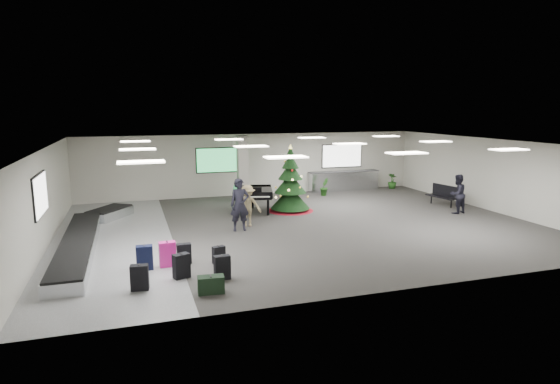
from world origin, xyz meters
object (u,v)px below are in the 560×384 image
object	(u,v)px
traveler_a	(240,205)
potted_plant_right	(392,181)
pink_suitcase	(167,254)
potted_plant_left	(324,187)
christmas_tree	(290,188)
traveler_b	(248,206)
service_counter	(344,181)
grand_piano	(252,193)
traveler_bench	(457,194)
baggage_carousel	(86,237)
bench	(443,194)

from	to	relation	value
traveler_a	potted_plant_right	world-z (taller)	traveler_a
pink_suitcase	potted_plant_left	size ratio (longest dim) A/B	0.83
christmas_tree	potted_plant_left	size ratio (longest dim) A/B	3.25
traveler_b	potted_plant_left	distance (m)	7.37
service_counter	traveler_b	bearing A→B (deg)	-138.96
grand_piano	traveler_b	world-z (taller)	traveler_b
grand_piano	traveler_bench	size ratio (longest dim) A/B	1.46
baggage_carousel	bench	distance (m)	15.59
grand_piano	traveler_a	size ratio (longest dim) A/B	1.27
baggage_carousel	traveler_b	size ratio (longest dim) A/B	6.03
christmas_tree	grand_piano	distance (m)	1.70
bench	christmas_tree	bearing A→B (deg)	160.55
traveler_a	potted_plant_right	xyz separation A→B (m)	(10.38, 6.41, -0.55)
baggage_carousel	traveler_a	xyz separation A→B (m)	(5.37, 0.03, 0.77)
pink_suitcase	traveler_bench	xyz separation A→B (m)	(12.55, 3.23, 0.49)
grand_piano	bench	bearing A→B (deg)	5.37
baggage_carousel	potted_plant_right	bearing A→B (deg)	22.23
pink_suitcase	traveler_a	xyz separation A→B (m)	(2.92, 3.31, 0.62)
traveler_bench	potted_plant_left	bearing A→B (deg)	-69.04
service_counter	bench	bearing A→B (deg)	-62.78
service_counter	traveler_a	size ratio (longest dim) A/B	2.06
baggage_carousel	traveler_b	xyz separation A→B (m)	(5.82, 0.62, 0.59)
pink_suitcase	bench	size ratio (longest dim) A/B	0.48
christmas_tree	traveler_a	xyz separation A→B (m)	(-2.92, -2.68, -0.03)
service_counter	christmas_tree	size ratio (longest dim) A/B	1.37
baggage_carousel	grand_piano	distance (m)	7.26
christmas_tree	traveler_b	size ratio (longest dim) A/B	1.84
grand_piano	potted_plant_left	bearing A→B (deg)	44.84
grand_piano	potted_plant_right	size ratio (longest dim) A/B	2.86
traveler_a	service_counter	bearing A→B (deg)	45.22
bench	traveler_b	distance (m)	9.74
traveler_bench	potted_plant_left	size ratio (longest dim) A/B	1.88
traveler_b	potted_plant_right	xyz separation A→B (m)	(9.93, 5.82, -0.37)
pink_suitcase	grand_piano	world-z (taller)	grand_piano
pink_suitcase	grand_piano	bearing A→B (deg)	53.73
potted_plant_left	christmas_tree	bearing A→B (deg)	-134.70
traveler_b	christmas_tree	bearing A→B (deg)	54.27
pink_suitcase	potted_plant_left	distance (m)	12.49
service_counter	grand_piano	distance (m)	7.31
potted_plant_left	service_counter	bearing A→B (deg)	33.49
bench	potted_plant_right	bearing A→B (deg)	76.88
traveler_a	potted_plant_left	distance (m)	8.10
service_counter	traveler_a	xyz separation A→B (m)	(-7.47, -6.70, 0.44)
christmas_tree	grand_piano	world-z (taller)	christmas_tree
potted_plant_right	traveler_bench	bearing A→B (deg)	-96.58
bench	traveler_b	xyz separation A→B (m)	(-9.69, -0.93, 0.26)
service_counter	bench	distance (m)	5.83
grand_piano	bench	size ratio (longest dim) A/B	1.57
potted_plant_right	pink_suitcase	bearing A→B (deg)	-143.84
grand_piano	christmas_tree	bearing A→B (deg)	6.99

